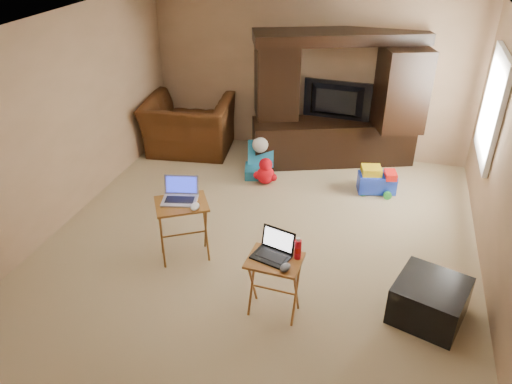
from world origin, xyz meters
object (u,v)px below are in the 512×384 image
(child_rocker, at_px, (258,160))
(laptop_left, at_px, (179,192))
(laptop_right, at_px, (271,247))
(mouse_left, at_px, (195,206))
(recliner, at_px, (189,126))
(tray_table_left, at_px, (184,231))
(push_toy, at_px, (377,180))
(plush_toy, at_px, (266,171))
(television, at_px, (336,102))
(water_bottle, at_px, (298,249))
(ottoman, at_px, (429,301))
(mouse_right, at_px, (285,267))
(entertainment_center, at_px, (336,100))
(tray_table_right, at_px, (274,286))

(child_rocker, distance_m, laptop_left, 2.20)
(laptop_left, relative_size, laptop_right, 1.11)
(mouse_left, bearing_deg, recliner, 114.45)
(recliner, bearing_deg, tray_table_left, 103.69)
(child_rocker, distance_m, push_toy, 1.73)
(child_rocker, height_order, plush_toy, child_rocker)
(television, distance_m, water_bottle, 3.49)
(ottoman, relative_size, mouse_left, 4.34)
(child_rocker, height_order, ottoman, child_rocker)
(plush_toy, bearing_deg, mouse_right, -71.17)
(child_rocker, relative_size, push_toy, 0.97)
(laptop_left, bearing_deg, laptop_right, -39.93)
(mouse_left, xyz_separation_m, mouse_right, (1.14, -0.64, -0.07))
(plush_toy, xyz_separation_m, laptop_right, (0.73, -2.51, 0.57))
(mouse_left, distance_m, mouse_right, 1.30)
(entertainment_center, xyz_separation_m, mouse_right, (0.10, -3.65, -0.32))
(tray_table_right, height_order, laptop_left, laptop_left)
(entertainment_center, xyz_separation_m, tray_table_left, (-1.22, -2.94, -0.64))
(plush_toy, relative_size, tray_table_left, 0.55)
(plush_toy, distance_m, tray_table_left, 1.99)
(ottoman, xyz_separation_m, laptop_left, (-2.69, 0.26, 0.64))
(plush_toy, bearing_deg, laptop_right, -73.71)
(push_toy, relative_size, mouse_left, 3.56)
(ottoman, height_order, laptop_right, laptop_right)
(laptop_left, distance_m, laptop_right, 1.33)
(ottoman, bearing_deg, mouse_right, -160.35)
(push_toy, height_order, laptop_right, laptop_right)
(recliner, distance_m, tray_table_left, 2.86)
(laptop_right, distance_m, mouse_right, 0.24)
(plush_toy, bearing_deg, tray_table_left, -102.27)
(television, relative_size, tray_table_right, 1.55)
(recliner, relative_size, mouse_right, 10.07)
(entertainment_center, relative_size, ottoman, 3.84)
(entertainment_center, height_order, television, entertainment_center)
(entertainment_center, xyz_separation_m, push_toy, (0.76, -0.82, -0.81))
(television, xyz_separation_m, plush_toy, (-0.80, -1.03, -0.76))
(television, distance_m, tray_table_right, 3.61)
(water_bottle, bearing_deg, plush_toy, 111.68)
(plush_toy, xyz_separation_m, push_toy, (1.56, 0.18, -0.00))
(recliner, bearing_deg, water_bottle, 119.80)
(tray_table_right, bearing_deg, mouse_right, -39.93)
(laptop_right, relative_size, water_bottle, 1.70)
(plush_toy, relative_size, push_toy, 0.76)
(push_toy, relative_size, tray_table_right, 0.80)
(plush_toy, bearing_deg, push_toy, 6.54)
(entertainment_center, xyz_separation_m, mouse_left, (-1.03, -3.01, -0.25))
(laptop_left, bearing_deg, ottoman, -18.73)
(push_toy, bearing_deg, tray_table_right, -120.08)
(plush_toy, height_order, laptop_left, laptop_left)
(tray_table_left, xyz_separation_m, tray_table_right, (1.20, -0.59, -0.03))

